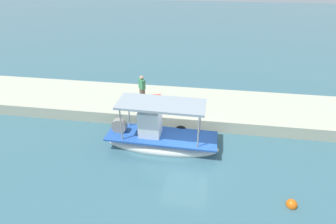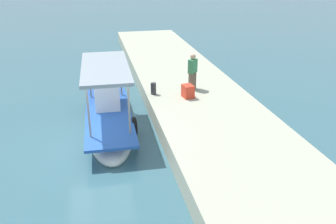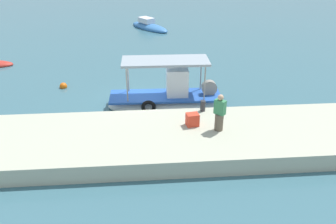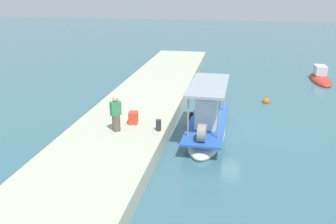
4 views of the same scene
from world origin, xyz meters
name	(u,v)px [view 1 (image 1 of 4)]	position (x,y,z in m)	size (l,w,h in m)	color
ground_plane	(186,155)	(0.00, 0.00, 0.00)	(120.00, 120.00, 0.00)	#396470
dock_quay	(193,107)	(0.00, -4.57, 0.37)	(36.00, 4.53, 0.74)	#B2B39B
main_fishing_boat	(160,138)	(1.48, -0.53, 0.49)	(6.11, 1.95, 2.98)	white
fisherman_near_bollard	(142,89)	(3.36, -4.52, 1.49)	(0.52, 0.52, 1.64)	brown
mooring_bollard	(141,109)	(3.00, -2.63, 1.00)	(0.24, 0.24, 0.52)	#2D2D33
cargo_crate	(157,99)	(2.30, -4.02, 1.02)	(0.53, 0.42, 0.56)	red
marker_buoy	(292,204)	(-4.58, 2.71, 0.09)	(0.45, 0.45, 0.45)	orange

